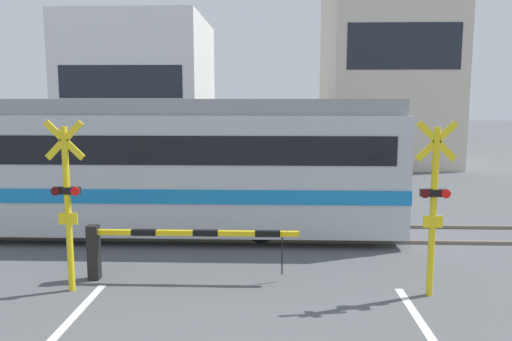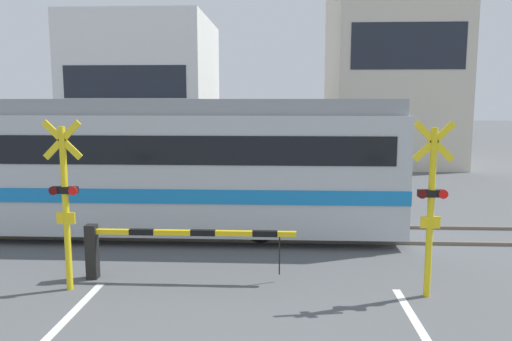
{
  "view_description": "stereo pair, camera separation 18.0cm",
  "coord_description": "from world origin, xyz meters",
  "px_view_note": "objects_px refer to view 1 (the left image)",
  "views": [
    {
      "loc": [
        0.42,
        -3.54,
        3.29
      ],
      "look_at": [
        0.0,
        8.42,
        1.6
      ],
      "focal_mm": 35.0,
      "sensor_mm": 36.0,
      "label": 1
    },
    {
      "loc": [
        0.6,
        -3.53,
        3.29
      ],
      "look_at": [
        0.0,
        8.42,
        1.6
      ],
      "focal_mm": 35.0,
      "sensor_mm": 36.0,
      "label": 2
    }
  ],
  "objects_px": {
    "crossing_signal_left": "(67,199)",
    "crossing_signal_right": "(434,201)",
    "crossing_barrier_far": "(319,184)",
    "pedestrian": "(242,164)",
    "crossing_barrier_near": "(149,242)",
    "commuter_train": "(45,162)"
  },
  "relations": [
    {
      "from": "crossing_signal_left",
      "to": "crossing_signal_right",
      "type": "xyz_separation_m",
      "value": [
        6.16,
        0.0,
        0.0
      ]
    },
    {
      "from": "crossing_barrier_far",
      "to": "pedestrian",
      "type": "relative_size",
      "value": 2.36
    },
    {
      "from": "crossing_barrier_far",
      "to": "crossing_signal_left",
      "type": "xyz_separation_m",
      "value": [
        -4.93,
        -7.08,
        0.92
      ]
    },
    {
      "from": "crossing_barrier_far",
      "to": "pedestrian",
      "type": "distance_m",
      "value": 3.93
    },
    {
      "from": "crossing_barrier_near",
      "to": "commuter_train",
      "type": "bearing_deg",
      "value": 136.1
    },
    {
      "from": "commuter_train",
      "to": "crossing_signal_right",
      "type": "bearing_deg",
      "value": -24.64
    },
    {
      "from": "crossing_signal_left",
      "to": "crossing_signal_right",
      "type": "bearing_deg",
      "value": 0.0
    },
    {
      "from": "crossing_barrier_far",
      "to": "crossing_barrier_near",
      "type": "bearing_deg",
      "value": -119.57
    },
    {
      "from": "crossing_signal_right",
      "to": "pedestrian",
      "type": "distance_m",
      "value": 10.76
    },
    {
      "from": "crossing_barrier_near",
      "to": "crossing_barrier_far",
      "type": "bearing_deg",
      "value": 60.43
    },
    {
      "from": "commuter_train",
      "to": "crossing_barrier_far",
      "type": "xyz_separation_m",
      "value": [
        7.06,
        3.27,
        -1.06
      ]
    },
    {
      "from": "crossing_barrier_far",
      "to": "commuter_train",
      "type": "bearing_deg",
      "value": -155.13
    },
    {
      "from": "pedestrian",
      "to": "crossing_signal_right",
      "type": "bearing_deg",
      "value": -69.21
    },
    {
      "from": "crossing_signal_left",
      "to": "pedestrian",
      "type": "distance_m",
      "value": 10.33
    },
    {
      "from": "crossing_signal_right",
      "to": "pedestrian",
      "type": "relative_size",
      "value": 1.81
    },
    {
      "from": "crossing_signal_left",
      "to": "crossing_barrier_near",
      "type": "bearing_deg",
      "value": 24.63
    },
    {
      "from": "crossing_signal_left",
      "to": "crossing_signal_right",
      "type": "distance_m",
      "value": 6.16
    },
    {
      "from": "crossing_barrier_near",
      "to": "crossing_signal_left",
      "type": "relative_size",
      "value": 1.3
    },
    {
      "from": "crossing_barrier_near",
      "to": "crossing_barrier_far",
      "type": "distance_m",
      "value": 7.49
    },
    {
      "from": "commuter_train",
      "to": "crossing_signal_right",
      "type": "height_order",
      "value": "commuter_train"
    },
    {
      "from": "pedestrian",
      "to": "crossing_barrier_near",
      "type": "bearing_deg",
      "value": -96.73
    },
    {
      "from": "crossing_barrier_near",
      "to": "pedestrian",
      "type": "xyz_separation_m",
      "value": [
        1.12,
        9.47,
        0.23
      ]
    }
  ]
}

